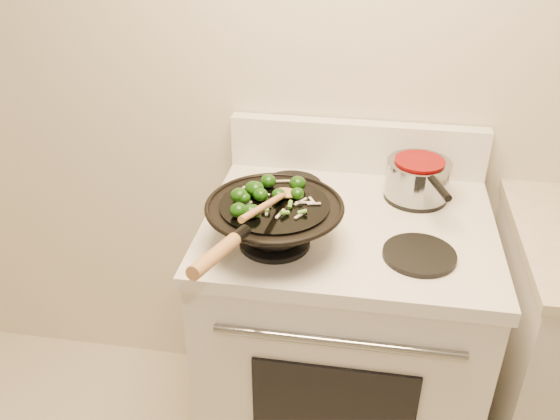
# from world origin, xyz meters

# --- Properties ---
(stove) EXTENTS (0.78, 0.67, 1.08)m
(stove) POSITION_xyz_m (-0.13, 1.17, 0.47)
(stove) COLOR white
(stove) RESTS_ON ground
(wok) EXTENTS (0.34, 0.56, 0.18)m
(wok) POSITION_xyz_m (-0.31, 1.02, 0.99)
(wok) COLOR black
(wok) RESTS_ON stove
(stirfry) EXTENTS (0.22, 0.21, 0.04)m
(stirfry) POSITION_xyz_m (-0.34, 1.03, 1.05)
(stirfry) COLOR #113908
(stirfry) RESTS_ON wok
(wooden_spoon) EXTENTS (0.10, 0.28, 0.08)m
(wooden_spoon) POSITION_xyz_m (-0.30, 0.99, 1.07)
(wooden_spoon) COLOR #A26F3F
(wooden_spoon) RESTS_ON wok
(saucepan) EXTENTS (0.18, 0.28, 0.11)m
(saucepan) POSITION_xyz_m (0.06, 1.32, 0.99)
(saucepan) COLOR gray
(saucepan) RESTS_ON stove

